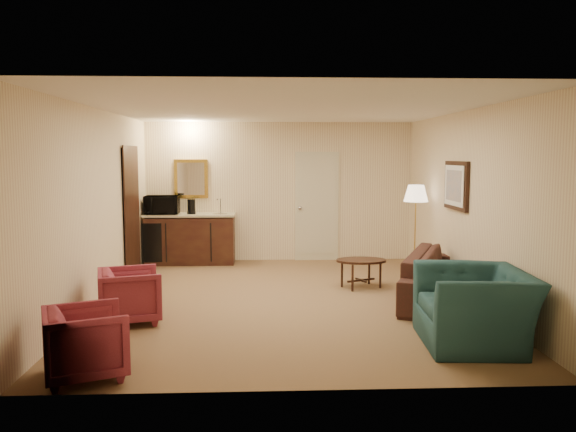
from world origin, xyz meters
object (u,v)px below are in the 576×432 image
(rose_chair_far, at_px, (86,339))
(microwave, at_px, (162,203))
(waste_bin, at_px, (226,255))
(wetbar_cabinet, at_px, (190,239))
(rose_chair_near, at_px, (130,293))
(sofa, at_px, (444,269))
(floor_lamp, at_px, (415,230))
(coffee_table, at_px, (361,273))
(coffee_maker, at_px, (191,207))
(teal_armchair, at_px, (475,295))

(rose_chair_far, bearing_deg, microwave, -19.30)
(rose_chair_far, distance_m, waste_bin, 5.35)
(wetbar_cabinet, relative_size, rose_chair_near, 2.30)
(sofa, height_order, floor_lamp, floor_lamp)
(wetbar_cabinet, xyz_separation_m, rose_chair_far, (-0.25, -5.34, -0.11))
(rose_chair_far, distance_m, microwave, 5.36)
(coffee_table, xyz_separation_m, coffee_maker, (-2.77, 2.00, 0.84))
(coffee_table, bearing_deg, waste_bin, 137.58)
(wetbar_cabinet, relative_size, rose_chair_far, 2.33)
(teal_armchair, xyz_separation_m, coffee_table, (-0.74, 2.58, -0.31))
(rose_chair_far, distance_m, coffee_table, 4.50)
(rose_chair_near, distance_m, floor_lamp, 4.81)
(waste_bin, bearing_deg, microwave, 178.36)
(wetbar_cabinet, relative_size, coffee_table, 2.18)
(floor_lamp, bearing_deg, microwave, 165.31)
(microwave, bearing_deg, floor_lamp, -15.90)
(wetbar_cabinet, relative_size, waste_bin, 5.22)
(rose_chair_far, xyz_separation_m, microwave, (-0.25, 5.30, 0.77))
(waste_bin, bearing_deg, floor_lamp, -19.09)
(waste_bin, xyz_separation_m, coffee_maker, (-0.62, 0.03, 0.90))
(sofa, relative_size, teal_armchair, 1.88)
(sofa, xyz_separation_m, floor_lamp, (0.05, 1.68, 0.31))
(floor_lamp, bearing_deg, sofa, -91.70)
(sofa, bearing_deg, rose_chair_far, 145.34)
(sofa, xyz_separation_m, coffee_maker, (-3.77, 2.82, 0.61))
(rose_chair_near, relative_size, coffee_table, 0.95)
(coffee_maker, bearing_deg, microwave, -166.76)
(rose_chair_near, distance_m, waste_bin, 3.71)
(teal_armchair, bearing_deg, sofa, 175.80)
(coffee_maker, bearing_deg, wetbar_cabinet, 144.41)
(wetbar_cabinet, height_order, coffee_maker, coffee_maker)
(rose_chair_near, distance_m, rose_chair_far, 1.67)
(teal_armchair, distance_m, coffee_table, 2.70)
(rose_chair_far, bearing_deg, teal_armchair, -101.26)
(wetbar_cabinet, xyz_separation_m, waste_bin, (0.65, -0.07, -0.30))
(wetbar_cabinet, distance_m, floor_lamp, 4.04)
(teal_armchair, xyz_separation_m, waste_bin, (-2.90, 4.55, -0.37))
(wetbar_cabinet, distance_m, coffee_maker, 0.60)
(waste_bin, relative_size, microwave, 0.52)
(rose_chair_far, relative_size, microwave, 1.17)
(waste_bin, xyz_separation_m, microwave, (-1.15, 0.03, 0.97))
(sofa, xyz_separation_m, waste_bin, (-3.15, 2.79, -0.29))
(rose_chair_near, bearing_deg, coffee_table, -78.02)
(rose_chair_near, xyz_separation_m, floor_lamp, (4.10, 2.49, 0.40))
(rose_chair_far, height_order, microwave, microwave)
(rose_chair_near, relative_size, coffee_maker, 2.67)
(rose_chair_near, bearing_deg, floor_lamp, -74.79)
(floor_lamp, bearing_deg, teal_armchair, -94.98)
(floor_lamp, relative_size, coffee_maker, 5.63)
(sofa, bearing_deg, wetbar_cabinet, 76.91)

